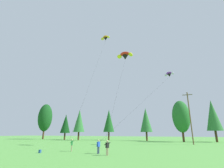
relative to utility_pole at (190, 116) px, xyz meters
The scene contains 15 objects.
treeline_tree_a 56.46m from the utility_pole, 166.47° to the left, with size 5.65×5.65×14.28m.
treeline_tree_b 44.40m from the utility_pole, 165.10° to the left, with size 3.66×3.66×9.35m.
treeline_tree_c 37.74m from the utility_pole, 163.96° to the left, with size 3.95×3.95×10.67m.
treeline_tree_d 30.43m from the utility_pole, 150.56° to the left, with size 3.96×3.96×10.74m.
treeline_tree_e 19.19m from the utility_pole, 131.82° to the left, with size 3.94×3.94×10.62m.
treeline_tree_f 11.59m from the utility_pole, 98.87° to the left, with size 5.01×5.01×11.88m.
treeline_tree_g 15.43m from the utility_pole, 63.49° to the left, with size 4.22×4.22×11.90m.
utility_pole is the anchor object (origin of this frame).
kite_flyer_near 27.88m from the utility_pole, 128.91° to the right, with size 0.75×0.76×1.69m.
kite_flyer_mid 26.14m from the utility_pole, 118.99° to the right, with size 0.38×0.60×1.69m.
kite_flyer_far 26.35m from the utility_pole, 114.51° to the right, with size 0.71×0.73×1.69m.
parafoil_kite_high_orange 27.56m from the utility_pole, 152.65° to the right, with size 2.61×13.03×24.40m.
parafoil_kite_mid_purple 10.77m from the utility_pole, 133.54° to the right, with size 10.27×19.53×15.17m.
parafoil_kite_far_red_yellow 20.55m from the utility_pole, 145.07° to the right, with size 4.02×15.35×19.05m.
backpack 32.12m from the utility_pole, 129.24° to the right, with size 0.32×0.24×0.40m, color #234C89.
Camera 1 is at (11.57, -1.26, 2.57)m, focal length 26.78 mm.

